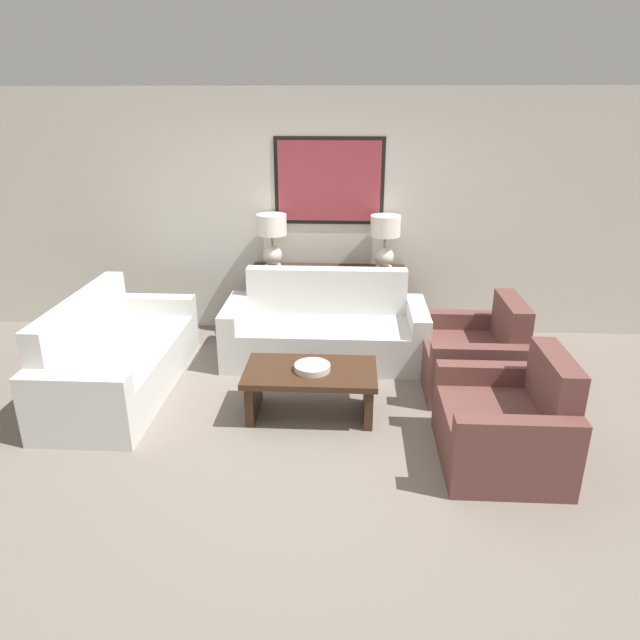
{
  "coord_description": "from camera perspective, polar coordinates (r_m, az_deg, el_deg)",
  "views": [
    {
      "loc": [
        0.24,
        -3.84,
        2.5
      ],
      "look_at": [
        -0.02,
        0.96,
        0.65
      ],
      "focal_mm": 32.0,
      "sensor_mm": 36.0,
      "label": 1
    }
  ],
  "objects": [
    {
      "name": "coffee_table",
      "position": [
        4.79,
        -0.96,
        -6.22
      ],
      "size": [
        1.1,
        0.62,
        0.42
      ],
      "color": "#3D2616",
      "rests_on": "ground_plane"
    },
    {
      "name": "back_wall",
      "position": [
        6.39,
        0.93,
        10.49
      ],
      "size": [
        8.12,
        0.12,
        2.65
      ],
      "color": "beige",
      "rests_on": "ground_plane"
    },
    {
      "name": "armchair_near_back_wall",
      "position": [
        5.44,
        15.16,
        -3.7
      ],
      "size": [
        0.84,
        0.97,
        0.86
      ],
      "color": "brown",
      "rests_on": "ground_plane"
    },
    {
      "name": "couch_by_back_wall",
      "position": [
        5.85,
        0.53,
        -1.15
      ],
      "size": [
        2.03,
        0.86,
        0.88
      ],
      "color": "silver",
      "rests_on": "ground_plane"
    },
    {
      "name": "console_table",
      "position": [
        6.39,
        0.79,
        1.83
      ],
      "size": [
        1.68,
        0.34,
        0.8
      ],
      "color": "#332319",
      "rests_on": "ground_plane"
    },
    {
      "name": "ground_plane",
      "position": [
        4.59,
        -0.4,
        -11.95
      ],
      "size": [
        20.0,
        20.0,
        0.0
      ],
      "primitive_type": "plane",
      "color": "slate"
    },
    {
      "name": "armchair_near_camera",
      "position": [
        4.43,
        18.12,
        -10.04
      ],
      "size": [
        0.84,
        0.97,
        0.86
      ],
      "color": "brown",
      "rests_on": "ground_plane"
    },
    {
      "name": "decorative_bowl",
      "position": [
        4.71,
        -0.77,
        -4.76
      ],
      "size": [
        0.3,
        0.3,
        0.05
      ],
      "color": "beige",
      "rests_on": "coffee_table"
    },
    {
      "name": "couch_by_side",
      "position": [
        5.54,
        -19.6,
        -3.75
      ],
      "size": [
        0.86,
        2.03,
        0.88
      ],
      "color": "silver",
      "rests_on": "ground_plane"
    },
    {
      "name": "table_lamp_left",
      "position": [
        6.23,
        -4.83,
        8.54
      ],
      "size": [
        0.32,
        0.32,
        0.58
      ],
      "color": "silver",
      "rests_on": "console_table"
    },
    {
      "name": "table_lamp_right",
      "position": [
        6.19,
        6.52,
        8.38
      ],
      "size": [
        0.32,
        0.32,
        0.58
      ],
      "color": "silver",
      "rests_on": "console_table"
    }
  ]
}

